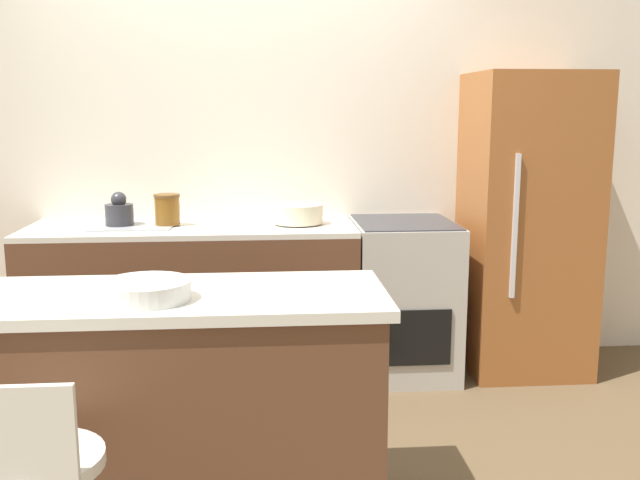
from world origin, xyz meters
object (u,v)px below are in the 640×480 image
object	(u,v)px
oven_range	(403,298)
kettle	(119,212)
refrigerator	(526,225)
mixing_bowl	(298,213)

from	to	relation	value
oven_range	kettle	size ratio (longest dim) A/B	4.84
oven_range	refrigerator	bearing A→B (deg)	1.15
kettle	oven_range	bearing A→B (deg)	0.01
refrigerator	mixing_bowl	xyz separation A→B (m)	(-1.34, -0.01, 0.08)
refrigerator	oven_range	bearing A→B (deg)	-178.85
refrigerator	kettle	xyz separation A→B (m)	(-2.34, -0.01, 0.11)
refrigerator	mixing_bowl	distance (m)	1.34
refrigerator	kettle	distance (m)	2.34
oven_range	refrigerator	xyz separation A→B (m)	(0.73, 0.01, 0.42)
refrigerator	kettle	size ratio (longest dim) A/B	9.34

